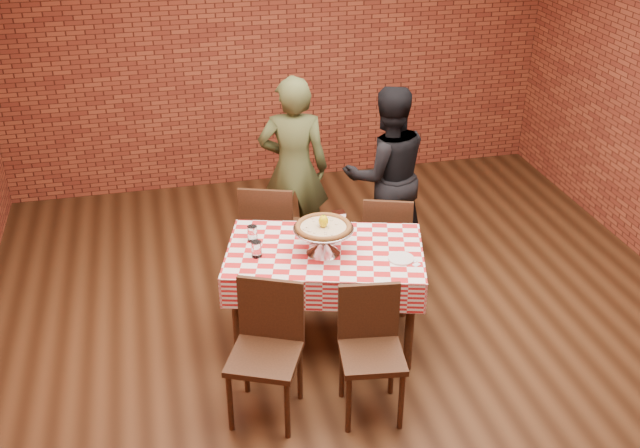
% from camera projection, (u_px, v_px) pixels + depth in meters
% --- Properties ---
extents(ground, '(6.00, 6.00, 0.00)m').
position_uv_depth(ground, '(359.00, 345.00, 5.45)').
color(ground, black).
rests_on(ground, ground).
extents(back_wall, '(5.50, 0.00, 5.50)m').
position_uv_depth(back_wall, '(279.00, 43.00, 7.33)').
color(back_wall, maroon).
rests_on(back_wall, ground).
extents(table, '(1.50, 1.13, 0.75)m').
position_uv_depth(table, '(325.00, 296.00, 5.35)').
color(table, '#402413').
rests_on(table, ground).
extents(tablecloth, '(1.54, 1.18, 0.23)m').
position_uv_depth(tablecloth, '(325.00, 264.00, 5.22)').
color(tablecloth, red).
rests_on(tablecloth, table).
extents(pizza_stand, '(0.57, 0.57, 0.19)m').
position_uv_depth(pizza_stand, '(323.00, 240.00, 5.09)').
color(pizza_stand, silver).
rests_on(pizza_stand, tablecloth).
extents(pizza, '(0.52, 0.52, 0.03)m').
position_uv_depth(pizza, '(323.00, 227.00, 5.04)').
color(pizza, beige).
rests_on(pizza, pizza_stand).
extents(lemon, '(0.09, 0.09, 0.09)m').
position_uv_depth(lemon, '(323.00, 221.00, 5.02)').
color(lemon, yellow).
rests_on(lemon, pizza).
extents(water_glass_left, '(0.09, 0.09, 0.11)m').
position_uv_depth(water_glass_left, '(257.00, 249.00, 5.06)').
color(water_glass_left, white).
rests_on(water_glass_left, tablecloth).
extents(water_glass_right, '(0.09, 0.09, 0.11)m').
position_uv_depth(water_glass_right, '(252.00, 233.00, 5.25)').
color(water_glass_right, white).
rests_on(water_glass_right, tablecloth).
extents(side_plate, '(0.22, 0.22, 0.01)m').
position_uv_depth(side_plate, '(401.00, 259.00, 5.05)').
color(side_plate, white).
rests_on(side_plate, tablecloth).
extents(sweetener_packet_a, '(0.06, 0.05, 0.00)m').
position_uv_depth(sweetener_packet_a, '(416.00, 265.00, 4.99)').
color(sweetener_packet_a, white).
rests_on(sweetener_packet_a, tablecloth).
extents(sweetener_packet_b, '(0.06, 0.06, 0.00)m').
position_uv_depth(sweetener_packet_b, '(413.00, 261.00, 5.03)').
color(sweetener_packet_b, white).
rests_on(sweetener_packet_b, tablecloth).
extents(condiment_caddy, '(0.09, 0.07, 0.13)m').
position_uv_depth(condiment_caddy, '(338.00, 220.00, 5.41)').
color(condiment_caddy, silver).
rests_on(condiment_caddy, tablecloth).
extents(chair_near_left, '(0.56, 0.56, 0.90)m').
position_uv_depth(chair_near_left, '(265.00, 357.00, 4.62)').
color(chair_near_left, '#402413').
rests_on(chair_near_left, ground).
extents(chair_near_right, '(0.44, 0.44, 0.87)m').
position_uv_depth(chair_near_right, '(372.00, 358.00, 4.64)').
color(chair_near_right, '#402413').
rests_on(chair_near_right, ground).
extents(chair_far_left, '(0.54, 0.54, 0.90)m').
position_uv_depth(chair_far_left, '(271.00, 230.00, 6.05)').
color(chair_far_left, '#402413').
rests_on(chair_far_left, ground).
extents(chair_far_right, '(0.48, 0.48, 0.86)m').
position_uv_depth(chair_far_right, '(387.00, 240.00, 5.96)').
color(chair_far_right, '#402413').
rests_on(chair_far_right, ground).
extents(diner_olive, '(0.65, 0.50, 1.61)m').
position_uv_depth(diner_olive, '(294.00, 169.00, 6.25)').
color(diner_olive, '#3F4726').
rests_on(diner_olive, ground).
extents(diner_black, '(0.75, 0.58, 1.53)m').
position_uv_depth(diner_black, '(387.00, 175.00, 6.24)').
color(diner_black, black).
rests_on(diner_black, ground).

